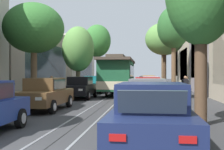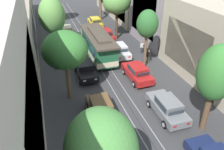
{
  "view_description": "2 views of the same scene",
  "coord_description": "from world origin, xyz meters",
  "px_view_note": "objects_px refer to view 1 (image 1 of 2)",
  "views": [
    {
      "loc": [
        2.38,
        -4.69,
        1.79
      ],
      "look_at": [
        0.01,
        15.57,
        1.71
      ],
      "focal_mm": 46.76,
      "sensor_mm": 36.0,
      "label": 1
    },
    {
      "loc": [
        -6.11,
        -4.16,
        11.92
      ],
      "look_at": [
        0.0,
        14.63,
        0.5
      ],
      "focal_mm": 35.7,
      "sensor_mm": 36.0,
      "label": 2
    }
  ],
  "objects_px": {
    "parked_car_navy_near_right": "(152,116)",
    "street_tree_kerb_left_fourth": "(97,41)",
    "parked_car_yellow_sixth_right": "(148,82)",
    "pedestrian_crossing_far": "(52,84)",
    "parked_car_brown_second_left": "(45,94)",
    "parked_car_black_mid_left": "(80,87)",
    "street_tree_kerb_right_mid": "(165,39)",
    "parked_car_white_fourth_right": "(149,86)",
    "street_tree_kerb_left_mid": "(78,49)",
    "parked_car_red_fifth_right": "(148,83)",
    "parked_car_teal_fourth_left": "(94,84)",
    "parked_car_grey_second_right": "(148,97)",
    "street_tree_kerb_right_fourth": "(163,43)",
    "street_tree_kerb_right_second": "(174,28)",
    "pedestrian_on_right_pavement": "(187,85)",
    "motorcycle_with_rider": "(134,122)",
    "cable_car_trolley": "(118,75)",
    "parked_car_red_mid_right": "(147,89)",
    "street_tree_kerb_left_second": "(34,29)",
    "parked_car_beige_fifth_left": "(103,82)",
    "pedestrian_on_left_pavement": "(185,86)"
  },
  "relations": [
    {
      "from": "parked_car_teal_fourth_left",
      "to": "parked_car_beige_fifth_left",
      "type": "height_order",
      "value": "same"
    },
    {
      "from": "parked_car_brown_second_left",
      "to": "parked_car_black_mid_left",
      "type": "distance_m",
      "value": 6.9
    },
    {
      "from": "parked_car_white_fourth_right",
      "to": "street_tree_kerb_left_mid",
      "type": "bearing_deg",
      "value": 144.44
    },
    {
      "from": "parked_car_teal_fourth_left",
      "to": "parked_car_white_fourth_right",
      "type": "distance_m",
      "value": 5.73
    },
    {
      "from": "parked_car_navy_near_right",
      "to": "street_tree_kerb_left_fourth",
      "type": "height_order",
      "value": "street_tree_kerb_left_fourth"
    },
    {
      "from": "parked_car_grey_second_right",
      "to": "pedestrian_on_right_pavement",
      "type": "xyz_separation_m",
      "value": [
        3.25,
        11.82,
        0.09
      ]
    },
    {
      "from": "parked_car_yellow_sixth_right",
      "to": "pedestrian_crossing_far",
      "type": "distance_m",
      "value": 15.81
    },
    {
      "from": "parked_car_navy_near_right",
      "to": "parked_car_yellow_sixth_right",
      "type": "relative_size",
      "value": 1.0
    },
    {
      "from": "street_tree_kerb_right_mid",
      "to": "cable_car_trolley",
      "type": "relative_size",
      "value": 0.77
    },
    {
      "from": "street_tree_kerb_right_mid",
      "to": "parked_car_white_fourth_right",
      "type": "bearing_deg",
      "value": -105.83
    },
    {
      "from": "parked_car_teal_fourth_left",
      "to": "street_tree_kerb_left_mid",
      "type": "bearing_deg",
      "value": 129.43
    },
    {
      "from": "parked_car_brown_second_left",
      "to": "street_tree_kerb_left_second",
      "type": "xyz_separation_m",
      "value": [
        -1.99,
        3.62,
        3.83
      ]
    },
    {
      "from": "street_tree_kerb_right_second",
      "to": "motorcycle_with_rider",
      "type": "relative_size",
      "value": 3.27
    },
    {
      "from": "parked_car_beige_fifth_left",
      "to": "cable_car_trolley",
      "type": "bearing_deg",
      "value": -73.7
    },
    {
      "from": "parked_car_navy_near_right",
      "to": "street_tree_kerb_left_mid",
      "type": "distance_m",
      "value": 24.16
    },
    {
      "from": "parked_car_beige_fifth_left",
      "to": "pedestrian_on_right_pavement",
      "type": "xyz_separation_m",
      "value": [
        8.3,
        -9.03,
        0.09
      ]
    },
    {
      "from": "pedestrian_on_right_pavement",
      "to": "pedestrian_crossing_far",
      "type": "relative_size",
      "value": 0.97
    },
    {
      "from": "motorcycle_with_rider",
      "to": "parked_car_black_mid_left",
      "type": "bearing_deg",
      "value": 107.99
    },
    {
      "from": "parked_car_yellow_sixth_right",
      "to": "street_tree_kerb_left_second",
      "type": "xyz_separation_m",
      "value": [
        -7.27,
        -19.24,
        3.83
      ]
    },
    {
      "from": "street_tree_kerb_right_fourth",
      "to": "motorcycle_with_rider",
      "type": "height_order",
      "value": "street_tree_kerb_right_fourth"
    },
    {
      "from": "street_tree_kerb_right_second",
      "to": "parked_car_red_fifth_right",
      "type": "bearing_deg",
      "value": 100.35
    },
    {
      "from": "parked_car_beige_fifth_left",
      "to": "pedestrian_on_left_pavement",
      "type": "bearing_deg",
      "value": -56.72
    },
    {
      "from": "parked_car_grey_second_right",
      "to": "parked_car_white_fourth_right",
      "type": "xyz_separation_m",
      "value": [
        0.16,
        11.87,
        0.0
      ]
    },
    {
      "from": "parked_car_grey_second_right",
      "to": "parked_car_red_fifth_right",
      "type": "relative_size",
      "value": 0.99
    },
    {
      "from": "street_tree_kerb_right_second",
      "to": "pedestrian_on_right_pavement",
      "type": "xyz_separation_m",
      "value": [
        1.41,
        3.68,
        -4.07
      ]
    },
    {
      "from": "parked_car_yellow_sixth_right",
      "to": "parked_car_white_fourth_right",
      "type": "bearing_deg",
      "value": -90.25
    },
    {
      "from": "parked_car_red_fifth_right",
      "to": "street_tree_kerb_right_fourth",
      "type": "height_order",
      "value": "street_tree_kerb_right_fourth"
    },
    {
      "from": "parked_car_brown_second_left",
      "to": "pedestrian_on_left_pavement",
      "type": "height_order",
      "value": "pedestrian_on_left_pavement"
    },
    {
      "from": "parked_car_red_fifth_right",
      "to": "street_tree_kerb_left_fourth",
      "type": "distance_m",
      "value": 13.62
    },
    {
      "from": "parked_car_red_mid_right",
      "to": "street_tree_kerb_left_second",
      "type": "height_order",
      "value": "street_tree_kerb_left_second"
    },
    {
      "from": "parked_car_teal_fourth_left",
      "to": "parked_car_grey_second_right",
      "type": "height_order",
      "value": "same"
    },
    {
      "from": "parked_car_teal_fourth_left",
      "to": "pedestrian_crossing_far",
      "type": "xyz_separation_m",
      "value": [
        -2.82,
        -3.89,
        0.12
      ]
    },
    {
      "from": "parked_car_brown_second_left",
      "to": "parked_car_red_fifth_right",
      "type": "distance_m",
      "value": 17.2
    },
    {
      "from": "parked_car_yellow_sixth_right",
      "to": "street_tree_kerb_left_fourth",
      "type": "relative_size",
      "value": 0.5
    },
    {
      "from": "street_tree_kerb_left_second",
      "to": "street_tree_kerb_left_mid",
      "type": "relative_size",
      "value": 0.93
    },
    {
      "from": "parked_car_teal_fourth_left",
      "to": "street_tree_kerb_right_fourth",
      "type": "bearing_deg",
      "value": 62.18
    },
    {
      "from": "parked_car_yellow_sixth_right",
      "to": "pedestrian_on_right_pavement",
      "type": "distance_m",
      "value": 12.75
    },
    {
      "from": "parked_car_navy_near_right",
      "to": "street_tree_kerb_left_mid",
      "type": "height_order",
      "value": "street_tree_kerb_left_mid"
    },
    {
      "from": "pedestrian_on_left_pavement",
      "to": "motorcycle_with_rider",
      "type": "bearing_deg",
      "value": -101.95
    },
    {
      "from": "parked_car_red_fifth_right",
      "to": "parked_car_white_fourth_right",
      "type": "bearing_deg",
      "value": -89.19
    },
    {
      "from": "cable_car_trolley",
      "to": "parked_car_red_mid_right",
      "type": "bearing_deg",
      "value": -67.64
    },
    {
      "from": "parked_car_navy_near_right",
      "to": "street_tree_kerb_right_second",
      "type": "xyz_separation_m",
      "value": [
        1.78,
        13.88,
        4.16
      ]
    },
    {
      "from": "parked_car_red_fifth_right",
      "to": "motorcycle_with_rider",
      "type": "relative_size",
      "value": 2.22
    },
    {
      "from": "street_tree_kerb_right_fourth",
      "to": "pedestrian_crossing_far",
      "type": "xyz_separation_m",
      "value": [
        -10.02,
        -17.54,
        -5.1
      ]
    },
    {
      "from": "street_tree_kerb_left_fourth",
      "to": "street_tree_kerb_right_second",
      "type": "xyz_separation_m",
      "value": [
        8.76,
        -19.86,
        -1.47
      ]
    },
    {
      "from": "parked_car_grey_second_right",
      "to": "street_tree_kerb_right_fourth",
      "type": "height_order",
      "value": "street_tree_kerb_right_fourth"
    },
    {
      "from": "motorcycle_with_rider",
      "to": "street_tree_kerb_right_fourth",
      "type": "bearing_deg",
      "value": 85.59
    },
    {
      "from": "parked_car_white_fourth_right",
      "to": "street_tree_kerb_right_mid",
      "type": "distance_m",
      "value": 7.53
    },
    {
      "from": "parked_car_brown_second_left",
      "to": "cable_car_trolley",
      "type": "distance_m",
      "value": 10.95
    },
    {
      "from": "parked_car_teal_fourth_left",
      "to": "street_tree_kerb_left_fourth",
      "type": "relative_size",
      "value": 0.5
    }
  ]
}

